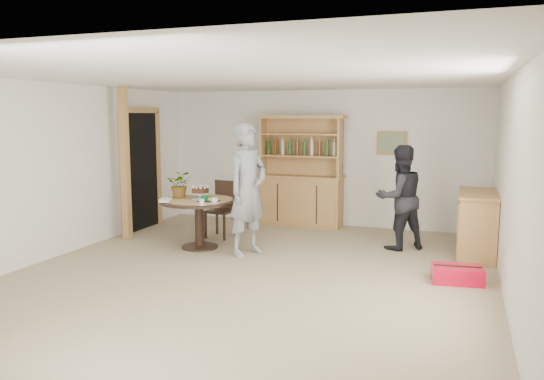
{
  "coord_description": "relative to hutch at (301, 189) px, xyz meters",
  "views": [
    {
      "loc": [
        2.5,
        -6.1,
        2.03
      ],
      "look_at": [
        0.12,
        0.47,
        1.05
      ],
      "focal_mm": 35.0,
      "sensor_mm": 36.0,
      "label": 1
    }
  ],
  "objects": [
    {
      "name": "ground",
      "position": [
        0.3,
        -3.24,
        -0.69
      ],
      "size": [
        7.0,
        7.0,
        0.0
      ],
      "primitive_type": "plane",
      "color": "tan",
      "rests_on": "ground"
    },
    {
      "name": "room_shell",
      "position": [
        0.3,
        -3.23,
        1.05
      ],
      "size": [
        6.04,
        7.04,
        2.52
      ],
      "color": "white",
      "rests_on": "ground"
    },
    {
      "name": "doorway",
      "position": [
        -2.63,
        -1.24,
        0.42
      ],
      "size": [
        0.13,
        1.1,
        2.18
      ],
      "color": "black",
      "rests_on": "ground"
    },
    {
      "name": "pine_post",
      "position": [
        -2.4,
        -2.04,
        0.56
      ],
      "size": [
        0.12,
        0.12,
        2.5
      ],
      "primitive_type": "cube",
      "color": "tan",
      "rests_on": "ground"
    },
    {
      "name": "hutch",
      "position": [
        0.0,
        0.0,
        0.0
      ],
      "size": [
        1.62,
        0.54,
        2.04
      ],
      "color": "tan",
      "rests_on": "ground"
    },
    {
      "name": "sideboard",
      "position": [
        3.04,
        -1.24,
        -0.22
      ],
      "size": [
        0.54,
        1.26,
        0.94
      ],
      "color": "tan",
      "rests_on": "ground"
    },
    {
      "name": "dining_table",
      "position": [
        -0.98,
        -2.18,
        -0.08
      ],
      "size": [
        1.2,
        1.2,
        0.76
      ],
      "color": "black",
      "rests_on": "ground"
    },
    {
      "name": "dining_chair",
      "position": [
        -0.97,
        -1.35,
        -0.15
      ],
      "size": [
        0.46,
        0.46,
        0.95
      ],
      "rotation": [
        0.0,
        0.0,
        -0.1
      ],
      "color": "black",
      "rests_on": "ground"
    },
    {
      "name": "birthday_cake",
      "position": [
        -0.98,
        -2.13,
        0.19
      ],
      "size": [
        0.3,
        0.3,
        0.2
      ],
      "color": "white",
      "rests_on": "dining_table"
    },
    {
      "name": "flower_vase",
      "position": [
        -1.33,
        -2.13,
        0.28
      ],
      "size": [
        0.47,
        0.44,
        0.42
      ],
      "primitive_type": "imported",
      "rotation": [
        0.0,
        0.0,
        0.35
      ],
      "color": "#3F7233",
      "rests_on": "dining_table"
    },
    {
      "name": "gift_tray",
      "position": [
        -0.77,
        -2.3,
        0.1
      ],
      "size": [
        0.3,
        0.2,
        0.08
      ],
      "color": "black",
      "rests_on": "dining_table"
    },
    {
      "name": "coffee_cup_a",
      "position": [
        -0.58,
        -2.46,
        0.11
      ],
      "size": [
        0.15,
        0.15,
        0.09
      ],
      "color": "silver",
      "rests_on": "dining_table"
    },
    {
      "name": "coffee_cup_b",
      "position": [
        -0.7,
        -2.63,
        0.11
      ],
      "size": [
        0.15,
        0.15,
        0.08
      ],
      "color": "silver",
      "rests_on": "dining_table"
    },
    {
      "name": "napkins",
      "position": [
        -1.39,
        -2.49,
        0.09
      ],
      "size": [
        0.24,
        0.33,
        0.03
      ],
      "color": "white",
      "rests_on": "dining_table"
    },
    {
      "name": "teen_boy",
      "position": [
        -0.13,
        -2.28,
        0.27
      ],
      "size": [
        0.69,
        0.82,
        1.93
      ],
      "primitive_type": "imported",
      "rotation": [
        0.0,
        0.0,
        1.19
      ],
      "color": "gray",
      "rests_on": "ground"
    },
    {
      "name": "adult_person",
      "position": [
        1.92,
        -1.19,
        0.11
      ],
      "size": [
        0.98,
        0.95,
        1.6
      ],
      "primitive_type": "imported",
      "rotation": [
        0.0,
        0.0,
        3.79
      ],
      "color": "black",
      "rests_on": "ground"
    },
    {
      "name": "red_suitcase",
      "position": [
        2.8,
        -2.64,
        -0.59
      ],
      "size": [
        0.65,
        0.48,
        0.21
      ],
      "rotation": [
        0.0,
        0.0,
        0.13
      ],
      "color": "red",
      "rests_on": "ground"
    }
  ]
}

